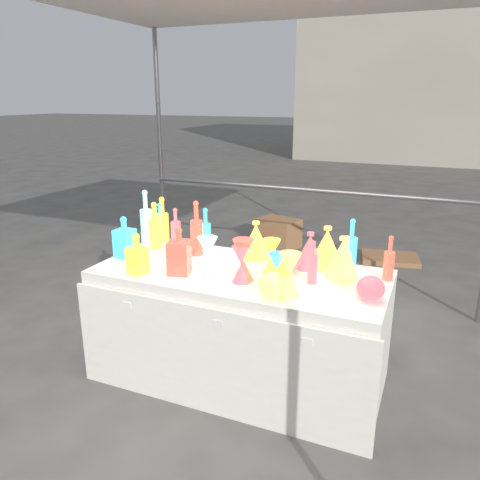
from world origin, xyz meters
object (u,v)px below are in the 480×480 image
at_px(globe_0, 279,273).
at_px(lampshade_0, 256,239).
at_px(decanter_0, 137,254).
at_px(bottle_0, 163,219).
at_px(hourglass_0, 243,260).
at_px(cardboard_box_closed, 278,233).
at_px(display_table, 239,326).

relative_size(globe_0, lampshade_0, 0.60).
bearing_deg(decanter_0, bottle_0, 121.58).
relative_size(bottle_0, hourglass_0, 1.35).
height_order(hourglass_0, globe_0, hourglass_0).
xyz_separation_m(decanter_0, hourglass_0, (0.63, 0.15, -0.00)).
bearing_deg(globe_0, cardboard_box_closed, 108.51).
bearing_deg(decanter_0, globe_0, 26.20).
bearing_deg(cardboard_box_closed, hourglass_0, -58.71).
bearing_deg(bottle_0, globe_0, -22.36).
height_order(decanter_0, hourglass_0, decanter_0).
bearing_deg(lampshade_0, bottle_0, -170.62).
bearing_deg(globe_0, decanter_0, -166.60).
xyz_separation_m(display_table, decanter_0, (-0.56, -0.27, 0.50)).
height_order(display_table, lampshade_0, lampshade_0).
height_order(cardboard_box_closed, hourglass_0, hourglass_0).
bearing_deg(decanter_0, lampshade_0, 58.50).
height_order(cardboard_box_closed, lampshade_0, lampshade_0).
relative_size(display_table, globe_0, 12.27).
distance_m(display_table, cardboard_box_closed, 2.88).
relative_size(hourglass_0, lampshade_0, 1.00).
bearing_deg(bottle_0, hourglass_0, -29.54).
relative_size(cardboard_box_closed, decanter_0, 1.90).
distance_m(cardboard_box_closed, globe_0, 3.09).
height_order(bottle_0, decanter_0, bottle_0).
xyz_separation_m(globe_0, lampshade_0, (-0.29, 0.36, 0.06)).
bearing_deg(bottle_0, decanter_0, -71.22).
bearing_deg(globe_0, bottle_0, 157.64).
xyz_separation_m(display_table, bottle_0, (-0.77, 0.36, 0.54)).
distance_m(cardboard_box_closed, lampshade_0, 2.68).
bearing_deg(lampshade_0, globe_0, -36.94).
xyz_separation_m(decanter_0, globe_0, (0.84, 0.20, -0.07)).
bearing_deg(display_table, lampshade_0, 90.97).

